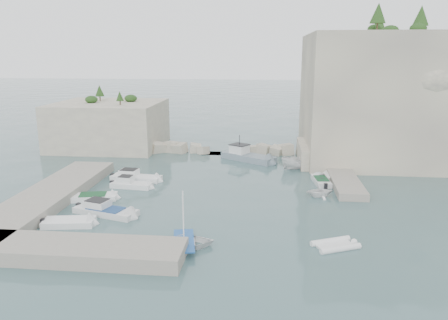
# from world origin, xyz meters

# --- Properties ---
(ground) EXTENTS (400.00, 400.00, 0.00)m
(ground) POSITION_xyz_m (0.00, 0.00, 0.00)
(ground) COLOR #416062
(ground) RESTS_ON ground
(cliff_east) EXTENTS (26.00, 22.00, 17.00)m
(cliff_east) POSITION_xyz_m (23.00, 23.00, 8.50)
(cliff_east) COLOR beige
(cliff_east) RESTS_ON ground
(cliff_terrace) EXTENTS (8.00, 10.00, 2.50)m
(cliff_terrace) POSITION_xyz_m (13.00, 18.00, 1.25)
(cliff_terrace) COLOR beige
(cliff_terrace) RESTS_ON ground
(outcrop_west) EXTENTS (16.00, 14.00, 7.00)m
(outcrop_west) POSITION_xyz_m (-20.00, 25.00, 3.50)
(outcrop_west) COLOR beige
(outcrop_west) RESTS_ON ground
(quay_west) EXTENTS (5.00, 24.00, 1.10)m
(quay_west) POSITION_xyz_m (-17.00, -1.00, 0.55)
(quay_west) COLOR #9E9689
(quay_west) RESTS_ON ground
(quay_south) EXTENTS (18.00, 4.00, 1.10)m
(quay_south) POSITION_xyz_m (-10.00, -12.50, 0.55)
(quay_south) COLOR #9E9689
(quay_south) RESTS_ON ground
(ledge_east) EXTENTS (3.00, 16.00, 0.80)m
(ledge_east) POSITION_xyz_m (13.50, 10.00, 0.40)
(ledge_east) COLOR #9E9689
(ledge_east) RESTS_ON ground
(breakwater) EXTENTS (28.00, 3.00, 1.40)m
(breakwater) POSITION_xyz_m (-1.00, 22.00, 0.70)
(breakwater) COLOR beige
(breakwater) RESTS_ON ground
(motorboat_a) EXTENTS (6.60, 2.69, 1.40)m
(motorboat_a) POSITION_xyz_m (-10.43, 7.18, 0.00)
(motorboat_a) COLOR white
(motorboat_a) RESTS_ON ground
(motorboat_b) EXTENTS (5.13, 2.16, 1.40)m
(motorboat_b) POSITION_xyz_m (-10.11, 4.42, 0.00)
(motorboat_b) COLOR white
(motorboat_b) RESTS_ON ground
(motorboat_c) EXTENTS (5.42, 2.91, 0.70)m
(motorboat_c) POSITION_xyz_m (-12.75, -0.00, 0.00)
(motorboat_c) COLOR white
(motorboat_c) RESTS_ON ground
(motorboat_d) EXTENTS (7.02, 3.88, 1.40)m
(motorboat_d) POSITION_xyz_m (-9.97, -3.81, 0.00)
(motorboat_d) COLOR silver
(motorboat_d) RESTS_ON ground
(motorboat_e) EXTENTS (4.99, 2.66, 0.70)m
(motorboat_e) POSITION_xyz_m (-12.19, -6.70, 0.00)
(motorboat_e) COLOR white
(motorboat_e) RESTS_ON ground
(rowboat) EXTENTS (5.29, 4.24, 0.97)m
(rowboat) POSITION_xyz_m (-1.48, -9.92, 0.00)
(rowboat) COLOR white
(rowboat) RESTS_ON ground
(inflatable_dinghy) EXTENTS (4.13, 3.17, 0.44)m
(inflatable_dinghy) POSITION_xyz_m (10.10, -8.78, 0.00)
(inflatable_dinghy) COLOR white
(inflatable_dinghy) RESTS_ON ground
(tender_east_a) EXTENTS (3.33, 3.05, 1.49)m
(tender_east_a) POSITION_xyz_m (10.22, 3.34, 0.00)
(tender_east_a) COLOR white
(tender_east_a) RESTS_ON ground
(tender_east_b) EXTENTS (2.07, 4.76, 0.70)m
(tender_east_b) POSITION_xyz_m (10.93, 8.16, 0.00)
(tender_east_b) COLOR silver
(tender_east_b) RESTS_ON ground
(tender_east_c) EXTENTS (3.03, 4.50, 0.70)m
(tender_east_c) POSITION_xyz_m (11.78, 9.93, 0.00)
(tender_east_c) COLOR white
(tender_east_c) RESTS_ON ground
(tender_east_d) EXTENTS (5.47, 3.17, 1.99)m
(tender_east_d) POSITION_xyz_m (9.05, 14.37, 0.00)
(tender_east_d) COLOR silver
(tender_east_d) RESTS_ON ground
(work_boat) EXTENTS (8.58, 6.85, 2.20)m
(work_boat) POSITION_xyz_m (2.16, 18.15, 0.00)
(work_boat) COLOR slate
(work_boat) RESTS_ON ground
(rowboat_mast) EXTENTS (0.10, 0.10, 4.20)m
(rowboat_mast) POSITION_xyz_m (-1.48, -9.92, 2.59)
(rowboat_mast) COLOR white
(rowboat_mast) RESTS_ON rowboat
(vegetation) EXTENTS (53.48, 13.88, 13.40)m
(vegetation) POSITION_xyz_m (17.83, 24.40, 17.93)
(vegetation) COLOR #1E4219
(vegetation) RESTS_ON ground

